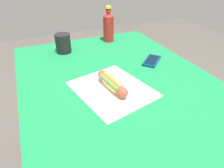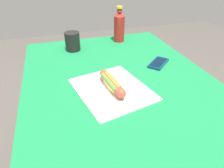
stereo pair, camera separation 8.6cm
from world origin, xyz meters
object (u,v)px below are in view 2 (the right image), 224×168
Objects in this scene: hot_dog at (112,83)px; drinking_cup at (72,41)px; cell_phone at (158,63)px; soda_bottle at (119,27)px.

hot_dog is 1.90× the size of drinking_cup.
hot_dog is at bearing 117.94° from cell_phone.
cell_phone is at bearing -166.60° from soda_bottle.
hot_dog is 0.49m from drinking_cup.
soda_bottle is (0.55, -0.22, 0.06)m from hot_dog.
cell_phone is at bearing -62.06° from hot_dog.
hot_dog reaches higher than cell_phone.
soda_bottle is 2.04× the size of drinking_cup.
drinking_cup is (-0.07, 0.32, -0.04)m from soda_bottle.
soda_bottle is at bearing 13.40° from cell_phone.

